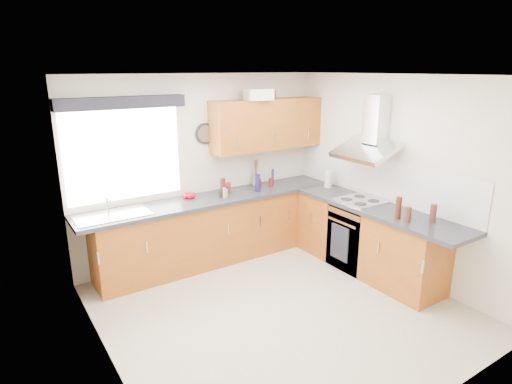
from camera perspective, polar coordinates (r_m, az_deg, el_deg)
ground_plane at (r=4.92m, az=3.13°, el=-15.23°), size 3.60×3.60×0.00m
ceiling at (r=4.20m, az=3.67°, el=15.28°), size 3.60×3.60×0.02m
wall_back at (r=5.89m, az=-7.15°, el=3.19°), size 3.60×0.02×2.50m
wall_front at (r=3.25m, az=22.97°, el=-9.10°), size 3.60×0.02×2.50m
wall_left at (r=3.68m, az=-19.85°, el=-5.79°), size 0.02×3.60×2.50m
wall_right at (r=5.63m, az=18.24°, el=1.88°), size 0.02×3.60×2.50m
window at (r=5.45m, az=-17.16°, el=4.75°), size 1.40×0.02×1.10m
window_blind at (r=5.28m, az=-17.45°, el=11.30°), size 1.50×0.18×0.14m
splashback at (r=5.82m, az=15.83°, el=1.83°), size 0.01×3.00×0.54m
base_cab_back at (r=5.84m, az=-6.47°, el=-5.33°), size 3.00×0.58×0.86m
base_cab_corner at (r=6.66m, az=5.91°, el=-2.57°), size 0.60×0.60×0.86m
base_cab_right at (r=5.76m, az=14.54°, el=-6.10°), size 0.58×2.10×0.86m
worktop_back at (r=5.73m, az=-5.68°, el=-0.93°), size 3.60×0.62×0.05m
worktop_right at (r=5.51m, az=15.95°, el=-2.21°), size 0.62×2.42×0.05m
sink at (r=5.26m, az=-18.62°, el=-2.57°), size 0.84×0.46×0.10m
oven at (r=5.85m, az=13.38°, el=-5.73°), size 0.56×0.58×0.85m
hob_plate at (r=5.68m, az=13.70°, el=-1.12°), size 0.52×0.52×0.01m
extractor_hood at (r=5.57m, az=15.00°, el=7.46°), size 0.52×0.78×0.66m
upper_cabinets at (r=6.12m, az=1.49°, el=9.03°), size 1.70×0.35×0.70m
washing_machine at (r=5.85m, az=-6.94°, el=-5.83°), size 0.60×0.58×0.77m
wall_clock at (r=5.79m, az=-6.69°, el=7.71°), size 0.28×0.04×0.28m
casserole at (r=5.87m, az=0.32°, el=12.87°), size 0.39×0.31×0.15m
storage_box at (r=6.18m, az=1.26°, el=12.87°), size 0.27×0.24×0.11m
utensil_pot at (r=6.26m, az=0.01°, el=1.63°), size 0.14×0.14×0.16m
kitchen_roll at (r=6.23m, az=9.63°, el=1.73°), size 0.12×0.12×0.24m
tomato_cluster at (r=5.72m, az=-8.94°, el=-0.44°), size 0.19×0.19×0.07m
jar_0 at (r=5.92m, az=0.21°, el=1.21°), size 0.07×0.07×0.25m
jar_1 at (r=5.72m, az=-4.01°, el=-0.09°), size 0.04×0.04×0.11m
jar_2 at (r=5.99m, az=-3.89°, el=0.62°), size 0.05×0.05×0.10m
jar_3 at (r=6.30m, az=2.23°, el=2.04°), size 0.04×0.04×0.23m
jar_4 at (r=5.90m, az=-3.69°, el=0.60°), size 0.06×0.06×0.14m
jar_5 at (r=6.18m, az=1.99°, el=1.29°), size 0.07×0.07×0.13m
jar_6 at (r=5.87m, az=-3.93°, el=0.29°), size 0.04×0.04×0.10m
jar_7 at (r=5.66m, az=-4.23°, el=-0.10°), size 0.04×0.04×0.14m
jar_8 at (r=5.69m, az=-4.44°, el=0.57°), size 0.08×0.08×0.25m
jar_9 at (r=6.03m, az=0.39°, el=1.05°), size 0.07×0.07×0.15m
jar_10 at (r=5.69m, az=-4.78°, el=-0.23°), size 0.05×0.05×0.10m
bottle_0 at (r=5.12m, az=18.45°, el=-2.03°), size 0.07×0.07×0.26m
bottle_1 at (r=5.06m, az=19.62°, el=-2.86°), size 0.07×0.07×0.17m
bottle_2 at (r=5.15m, az=22.55°, el=-2.64°), size 0.07×0.07×0.21m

